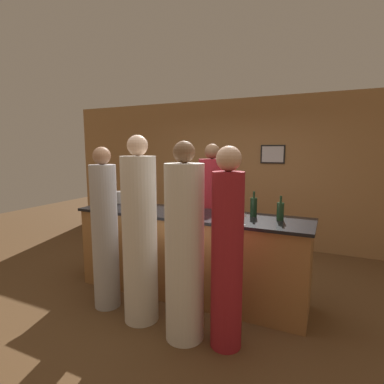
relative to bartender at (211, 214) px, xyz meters
The scene contains 14 objects.
ground_plane 1.19m from the bartender, 89.76° to the right, with size 14.00×14.00×0.00m, color brown.
back_wall 1.72m from the bartender, 89.83° to the left, with size 8.00×0.08×2.80m.
bar_counter 0.87m from the bartender, 89.76° to the right, with size 2.95×0.73×1.06m.
bartender is the anchor object (origin of this frame).
guest_0 1.64m from the bartender, 116.85° to the right, with size 0.30×0.30×1.87m.
guest_1 1.66m from the bartender, 77.58° to the right, with size 0.37×0.37×1.92m.
guest_2 1.55m from the bartender, 97.80° to the right, with size 0.36×0.36×1.99m.
guest_3 1.75m from the bartender, 64.04° to the right, with size 0.29×0.29×1.87m.
wine_bottle_0 1.04m from the bartender, 39.13° to the right, with size 0.08×0.08×0.30m.
wine_bottle_1 1.33m from the bartender, 32.77° to the right, with size 0.08×0.08×0.28m.
ice_bucket 1.37m from the bartender, 155.31° to the right, with size 0.16×0.16×0.17m.
wine_glass_0 1.37m from the bartender, 54.52° to the right, with size 0.06×0.06×0.16m.
wine_glass_1 1.15m from the bartender, 133.98° to the right, with size 0.07×0.07×0.16m.
wine_glass_2 1.44m from the bartender, 132.07° to the right, with size 0.08×0.08×0.14m.
Camera 1 is at (1.57, -3.28, 1.85)m, focal length 28.00 mm.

